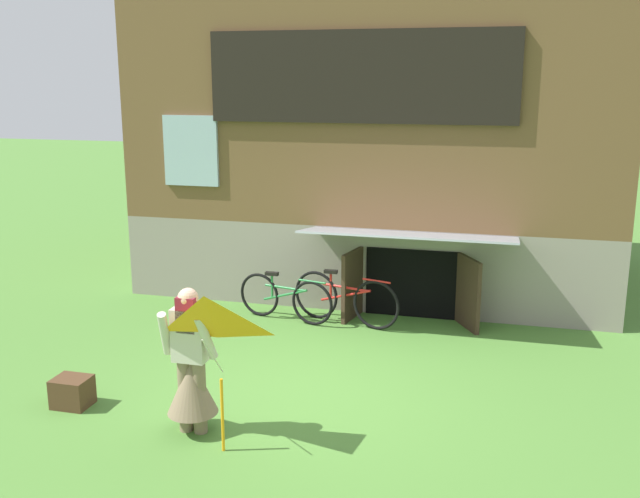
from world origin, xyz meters
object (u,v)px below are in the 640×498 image
object	(u,v)px
kite	(205,335)
bicycle_green	(285,298)
wooden_crate	(72,392)
person	(191,373)
bicycle_red	(345,299)

from	to	relation	value
kite	bicycle_green	xyz separation A→B (m)	(-0.51, 4.07, -0.90)
bicycle_green	wooden_crate	distance (m)	3.67
person	wooden_crate	distance (m)	1.63
person	bicycle_red	bearing A→B (deg)	102.87
bicycle_red	wooden_crate	size ratio (longest dim) A/B	4.27
wooden_crate	kite	bearing A→B (deg)	-19.77
person	kite	bearing A→B (deg)	-26.28
bicycle_green	wooden_crate	bearing A→B (deg)	-99.97
bicycle_red	bicycle_green	size ratio (longest dim) A/B	1.08
person	bicycle_green	xyz separation A→B (m)	(-0.12, 3.59, -0.29)
kite	bicycle_green	distance (m)	4.20
bicycle_red	bicycle_green	bearing A→B (deg)	-158.99
bicycle_green	wooden_crate	xyz separation A→B (m)	(-1.42, -3.37, -0.19)
kite	bicycle_red	bearing A→B (deg)	84.61
kite	bicycle_green	size ratio (longest dim) A/B	1.00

